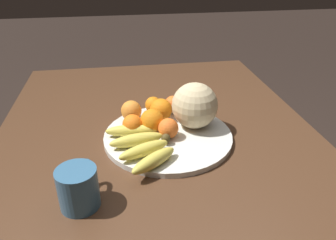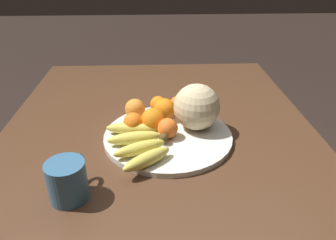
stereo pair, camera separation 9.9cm
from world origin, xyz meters
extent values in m
cube|color=#4C301E|center=(0.00, 0.00, 0.75)|extent=(1.28, 1.03, 0.04)
cube|color=#4C301E|center=(0.55, -0.43, 0.37)|extent=(0.07, 0.07, 0.73)
cube|color=#4C301E|center=(0.55, 0.43, 0.37)|extent=(0.07, 0.07, 0.73)
cylinder|color=silver|center=(-0.07, -0.03, 0.78)|extent=(0.40, 0.40, 0.02)
torus|color=navy|center=(-0.07, -0.03, 0.78)|extent=(0.40, 0.40, 0.01)
sphere|color=beige|center=(-0.03, -0.12, 0.86)|extent=(0.15, 0.15, 0.15)
sphere|color=#473819|center=(-0.12, -0.01, 0.81)|extent=(0.03, 0.03, 0.03)
ellipsoid|color=#DBC64C|center=(-0.06, 0.09, 0.81)|extent=(0.05, 0.16, 0.04)
ellipsoid|color=#DBC64C|center=(-0.12, 0.07, 0.81)|extent=(0.06, 0.16, 0.04)
ellipsoid|color=#DBC64C|center=(-0.17, 0.06, 0.81)|extent=(0.09, 0.16, 0.04)
ellipsoid|color=#DBC64C|center=(-0.23, 0.04, 0.81)|extent=(0.12, 0.14, 0.04)
sphere|color=orange|center=(-0.04, 0.02, 0.83)|extent=(0.07, 0.07, 0.07)
sphere|color=orange|center=(0.04, 0.08, 0.82)|extent=(0.07, 0.07, 0.07)
sphere|color=orange|center=(0.09, 0.00, 0.82)|extent=(0.06, 0.06, 0.06)
sphere|color=orange|center=(-0.05, 0.08, 0.82)|extent=(0.06, 0.06, 0.06)
sphere|color=orange|center=(-0.09, -0.03, 0.82)|extent=(0.06, 0.06, 0.06)
sphere|color=orange|center=(0.03, -0.02, 0.83)|extent=(0.07, 0.07, 0.07)
sphere|color=orange|center=(0.08, -0.07, 0.82)|extent=(0.06, 0.06, 0.06)
cube|color=white|center=(-0.02, -0.04, 0.79)|extent=(0.09, 0.05, 0.00)
cylinder|color=#386689|center=(-0.33, 0.22, 0.82)|extent=(0.09, 0.09, 0.10)
torus|color=#386689|center=(-0.28, 0.21, 0.83)|extent=(0.07, 0.03, 0.07)
camera|label=1|loc=(-0.93, 0.11, 1.32)|focal=35.00mm
camera|label=2|loc=(-0.94, 0.01, 1.32)|focal=35.00mm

